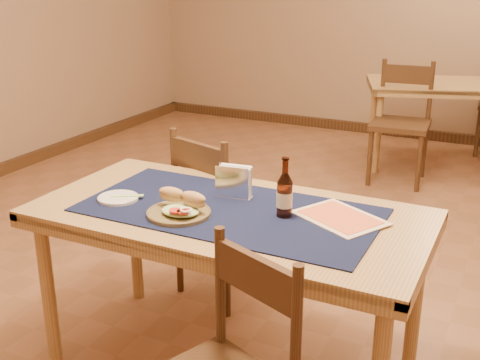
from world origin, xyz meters
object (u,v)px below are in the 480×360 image
at_px(main_table, 229,229).
at_px(sandwich_plate, 180,209).
at_px(chair_main_far, 221,212).
at_px(back_table, 456,92).
at_px(beer_bottle, 285,195).
at_px(napkin_holder, 234,183).

distance_m(main_table, sandwich_plate, 0.23).
relative_size(main_table, chair_main_far, 1.73).
height_order(main_table, back_table, same).
bearing_deg(sandwich_plate, chair_main_far, 105.04).
xyz_separation_m(chair_main_far, beer_bottle, (0.56, -0.52, 0.36)).
relative_size(back_table, chair_main_far, 1.77).
height_order(sandwich_plate, napkin_holder, napkin_holder).
distance_m(back_table, beer_bottle, 3.43).
bearing_deg(back_table, chair_main_far, -104.81).
bearing_deg(napkin_holder, back_table, 81.77).
height_order(back_table, chair_main_far, chair_main_far).
height_order(main_table, napkin_holder, napkin_holder).
bearing_deg(beer_bottle, sandwich_plate, -154.84).
height_order(back_table, napkin_holder, napkin_holder).
height_order(chair_main_far, napkin_holder, chair_main_far).
bearing_deg(beer_bottle, chair_main_far, 137.28).
relative_size(chair_main_far, napkin_holder, 5.58).
distance_m(chair_main_far, sandwich_plate, 0.78).
bearing_deg(beer_bottle, back_table, 86.48).
bearing_deg(main_table, chair_main_far, 121.09).
relative_size(main_table, napkin_holder, 9.67).
bearing_deg(napkin_holder, chair_main_far, 124.39).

